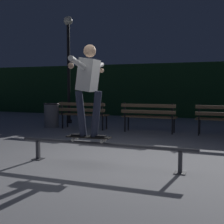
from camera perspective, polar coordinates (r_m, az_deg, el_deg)
ground_plane at (r=5.29m, az=-1.05°, el=-9.79°), size 90.00×90.00×0.00m
hedge_backdrop at (r=13.82m, az=12.64°, el=4.10°), size 24.00×1.20×2.39m
grind_rail at (r=5.06m, az=-1.78°, el=-6.79°), size 3.15×0.18×0.40m
skateboard at (r=5.13m, az=-4.50°, el=-4.86°), size 0.79×0.23×0.09m
skateboarder at (r=5.06m, az=-4.54°, el=5.65°), size 0.62×1.41×1.56m
park_bench_leftmost at (r=9.46m, az=-5.58°, el=-0.06°), size 1.60×0.43×0.88m
park_bench_left_center at (r=8.74m, az=7.06°, el=-0.47°), size 1.60×0.43×0.88m
lamp_post_left at (r=11.20m, az=-8.36°, el=10.62°), size 0.32×0.32×3.90m
trash_can at (r=10.11m, az=-11.54°, el=-0.53°), size 0.52×0.52×0.80m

